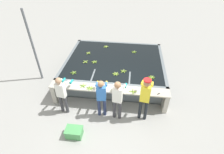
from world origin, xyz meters
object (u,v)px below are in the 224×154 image
(worker_1, at_px, (101,95))
(banana_bunch_floating_2, at_px, (74,73))
(worker_2, at_px, (118,97))
(banana_bunch_ledge_1, at_px, (133,92))
(banana_bunch_ledge_2, at_px, (90,88))
(banana_bunch_ledge_0, at_px, (83,86))
(banana_bunch_floating_7, at_px, (94,62))
(banana_bunch_floating_8, at_px, (123,71))
(worker_0, at_px, (62,92))
(banana_bunch_floating_3, at_px, (116,74))
(knife_0, at_px, (160,93))
(banana_bunch_floating_1, at_px, (152,77))
(banana_bunch_floating_5, at_px, (106,47))
(crate, at_px, (74,132))
(worker_3, at_px, (145,95))
(banana_bunch_floating_0, at_px, (134,52))
(support_post_left, at_px, (33,48))
(banana_bunch_floating_6, at_px, (85,62))

(worker_1, relative_size, banana_bunch_floating_2, 5.67)
(worker_2, bearing_deg, banana_bunch_ledge_1, 42.66)
(banana_bunch_ledge_2, bearing_deg, banana_bunch_ledge_0, 159.27)
(banana_bunch_floating_7, bearing_deg, worker_1, -72.24)
(banana_bunch_floating_2, xyz_separation_m, banana_bunch_floating_8, (2.02, 0.36, 0.00))
(worker_0, height_order, banana_bunch_floating_8, worker_0)
(worker_0, relative_size, banana_bunch_ledge_0, 5.76)
(banana_bunch_floating_3, height_order, banana_bunch_ledge_1, banana_bunch_ledge_1)
(banana_bunch_floating_3, xyz_separation_m, knife_0, (1.68, -0.95, -0.01))
(banana_bunch_floating_1, height_order, banana_bunch_floating_7, same)
(banana_bunch_floating_5, relative_size, banana_bunch_ledge_1, 0.98)
(banana_bunch_floating_3, relative_size, crate, 0.51)
(banana_bunch_floating_1, relative_size, banana_bunch_floating_3, 1.00)
(worker_2, bearing_deg, worker_3, 4.28)
(worker_0, distance_m, banana_bunch_floating_1, 3.46)
(worker_1, xyz_separation_m, banana_bunch_ledge_2, (-0.50, 0.40, -0.07))
(worker_0, distance_m, banana_bunch_ledge_2, 1.00)
(banana_bunch_floating_1, bearing_deg, banana_bunch_floating_0, 110.36)
(worker_2, distance_m, support_post_left, 4.24)
(banana_bunch_floating_3, distance_m, banana_bunch_floating_7, 1.31)
(banana_bunch_floating_0, distance_m, banana_bunch_floating_3, 2.05)
(banana_bunch_ledge_0, bearing_deg, banana_bunch_floating_5, 83.37)
(support_post_left, bearing_deg, worker_1, -29.76)
(banana_bunch_floating_1, xyz_separation_m, knife_0, (0.24, -0.89, -0.01))
(worker_1, distance_m, worker_3, 1.47)
(banana_bunch_floating_3, distance_m, banana_bunch_ledge_0, 1.44)
(worker_0, distance_m, banana_bunch_floating_2, 1.29)
(banana_bunch_ledge_0, bearing_deg, banana_bunch_floating_0, 57.06)
(crate, bearing_deg, banana_bunch_floating_0, 67.67)
(banana_bunch_floating_1, distance_m, banana_bunch_floating_2, 3.16)
(banana_bunch_floating_6, bearing_deg, worker_3, -39.85)
(banana_bunch_floating_0, xyz_separation_m, banana_bunch_floating_1, (0.74, -1.98, -0.00))
(banana_bunch_ledge_0, bearing_deg, knife_0, -1.05)
(banana_bunch_floating_7, xyz_separation_m, banana_bunch_ledge_1, (1.77, -1.79, 0.00))
(banana_bunch_floating_2, height_order, banana_bunch_ledge_2, banana_bunch_ledge_2)
(banana_bunch_floating_0, relative_size, crate, 0.50)
(banana_bunch_floating_1, bearing_deg, worker_1, -142.74)
(banana_bunch_floating_5, distance_m, banana_bunch_ledge_0, 3.23)
(banana_bunch_floating_6, bearing_deg, knife_0, -28.39)
(banana_bunch_floating_0, bearing_deg, knife_0, -71.24)
(worker_2, bearing_deg, knife_0, 19.67)
(banana_bunch_floating_0, bearing_deg, banana_bunch_floating_8, -103.35)
(worker_0, xyz_separation_m, banana_bunch_floating_2, (0.02, 1.29, -0.08))
(banana_bunch_floating_1, distance_m, banana_bunch_floating_6, 2.99)
(banana_bunch_floating_2, bearing_deg, worker_3, -24.07)
(worker_2, distance_m, banana_bunch_ledge_0, 1.47)
(banana_bunch_floating_0, xyz_separation_m, banana_bunch_floating_5, (-1.46, 0.38, 0.00))
(banana_bunch_floating_2, xyz_separation_m, banana_bunch_ledge_0, (0.60, -0.76, 0.00))
(worker_0, xyz_separation_m, knife_0, (3.42, 0.48, -0.09))
(banana_bunch_floating_1, relative_size, banana_bunch_ledge_1, 0.99)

